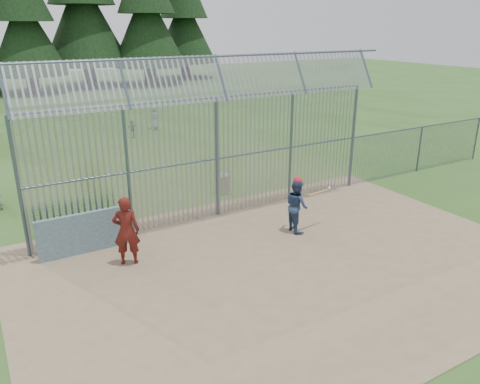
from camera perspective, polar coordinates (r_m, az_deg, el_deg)
ground at (r=13.38m, az=4.38°, el=-7.77°), size 120.00×120.00×0.00m
dirt_infield at (r=13.02m, az=5.64°, el=-8.59°), size 14.00×10.00×0.02m
dugout_wall at (r=13.94m, az=-18.56°, el=-4.79°), size 2.50×0.12×1.20m
batter at (r=14.65m, az=6.92°, el=-1.66°), size 0.74×0.89×1.67m
onlooker at (r=12.88m, az=-13.69°, el=-4.60°), size 0.82×0.69×1.92m
bg_kid_standing at (r=29.76m, az=-10.44°, el=8.93°), size 0.84×0.78×1.45m
bg_kid_seated at (r=27.67m, az=-12.98°, el=7.48°), size 0.64×0.52×1.02m
batting_gear at (r=14.47m, az=7.59°, el=1.05°), size 1.39×0.37×0.65m
trash_can at (r=18.01m, az=-2.02°, el=1.01°), size 0.56×0.56×0.82m
backstop_fence at (r=16.18m, az=2.98°, el=6.13°), size 20.09×0.81×5.30m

